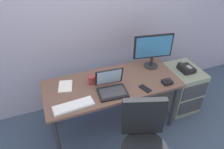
{
  "coord_description": "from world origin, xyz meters",
  "views": [
    {
      "loc": [
        -0.67,
        -1.77,
        2.2
      ],
      "look_at": [
        0.0,
        0.0,
        0.84
      ],
      "focal_mm": 33.48,
      "sensor_mm": 36.0,
      "label": 1
    }
  ],
  "objects": [
    {
      "name": "laptop",
      "position": [
        -0.05,
        -0.12,
        0.77
      ],
      "size": [
        0.33,
        0.3,
        0.24
      ],
      "color": "black",
      "rests_on": "desk"
    },
    {
      "name": "monitor_main",
      "position": [
        0.59,
        0.15,
        0.98
      ],
      "size": [
        0.48,
        0.18,
        0.44
      ],
      "color": "#262628",
      "rests_on": "desk"
    },
    {
      "name": "coffee_mug",
      "position": [
        -0.22,
        0.07,
        0.77
      ],
      "size": [
        0.09,
        0.08,
        0.1
      ],
      "color": "maroon",
      "rests_on": "desk"
    },
    {
      "name": "keyboard",
      "position": [
        -0.5,
        -0.22,
        0.73
      ],
      "size": [
        0.42,
        0.16,
        0.03
      ],
      "color": "silver",
      "rests_on": "desk"
    },
    {
      "name": "paper_notepad",
      "position": [
        -0.51,
        0.12,
        0.73
      ],
      "size": [
        0.19,
        0.24,
        0.01
      ],
      "primitive_type": "cube",
      "rotation": [
        0.0,
        0.0,
        -0.24
      ],
      "color": "white",
      "rests_on": "desk"
    },
    {
      "name": "back_wall",
      "position": [
        0.0,
        0.69,
        1.4
      ],
      "size": [
        6.0,
        0.1,
        2.8
      ],
      "primitive_type": "cube",
      "color": "#A39EB6",
      "rests_on": "ground"
    },
    {
      "name": "file_cabinet",
      "position": [
        1.06,
        0.03,
        0.31
      ],
      "size": [
        0.42,
        0.53,
        0.62
      ],
      "color": "gray",
      "rests_on": "ground"
    },
    {
      "name": "trackball_mouse",
      "position": [
        0.59,
        -0.23,
        0.74
      ],
      "size": [
        0.11,
        0.09,
        0.07
      ],
      "color": "black",
      "rests_on": "desk"
    },
    {
      "name": "cell_phone",
      "position": [
        0.3,
        -0.23,
        0.72
      ],
      "size": [
        0.11,
        0.16,
        0.01
      ],
      "primitive_type": "cube",
      "rotation": [
        0.0,
        0.0,
        0.33
      ],
      "color": "black",
      "rests_on": "desk"
    },
    {
      "name": "desk",
      "position": [
        0.0,
        0.0,
        0.64
      ],
      "size": [
        1.56,
        0.67,
        0.72
      ],
      "color": "brown",
      "rests_on": "ground"
    },
    {
      "name": "ground_plane",
      "position": [
        0.0,
        0.0,
        0.0
      ],
      "size": [
        8.0,
        8.0,
        0.0
      ],
      "primitive_type": "plane",
      "color": "#3B4A62"
    },
    {
      "name": "desk_phone",
      "position": [
        1.05,
        0.01,
        0.66
      ],
      "size": [
        0.17,
        0.2,
        0.09
      ],
      "color": "black",
      "rests_on": "file_cabinet"
    },
    {
      "name": "office_chair",
      "position": [
        0.04,
        -0.74,
        0.44
      ],
      "size": [
        0.52,
        0.54,
        0.96
      ],
      "color": "black",
      "rests_on": "ground"
    }
  ]
}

